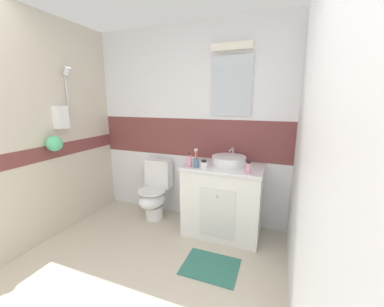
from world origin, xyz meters
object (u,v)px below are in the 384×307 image
toilet (155,192)px  soap_dispenser (189,161)px  toothbrush_cup (196,162)px  hair_gel_jar (204,164)px  lotion_bottle_short (248,168)px  sink_basin (229,160)px

toilet → soap_dispenser: (0.60, -0.23, 0.54)m
toilet → soap_dispenser: size_ratio=4.78×
toothbrush_cup → hair_gel_jar: size_ratio=2.45×
hair_gel_jar → lotion_bottle_short: lotion_bottle_short is taller
toothbrush_cup → hair_gel_jar: 0.09m
hair_gel_jar → toothbrush_cup: bearing=-169.3°
toilet → toothbrush_cup: size_ratio=3.73×
hair_gel_jar → soap_dispenser: bearing=-173.6°
sink_basin → toothbrush_cup: 0.40m
sink_basin → toothbrush_cup: size_ratio=2.03×
sink_basin → lotion_bottle_short: (0.26, -0.25, 0.01)m
toothbrush_cup → soap_dispenser: (-0.08, -0.00, 0.00)m
soap_dispenser → hair_gel_jar: bearing=6.4°
lotion_bottle_short → hair_gel_jar: bearing=176.9°
sink_basin → lotion_bottle_short: sink_basin is taller
sink_basin → hair_gel_jar: bearing=-136.0°
toilet → lotion_bottle_short: (1.25, -0.24, 0.54)m
lotion_bottle_short → toothbrush_cup: bearing=178.9°
soap_dispenser → hair_gel_jar: 0.17m
sink_basin → soap_dispenser: (-0.40, -0.24, 0.01)m
hair_gel_jar → lotion_bottle_short: 0.49m
sink_basin → lotion_bottle_short: 0.36m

